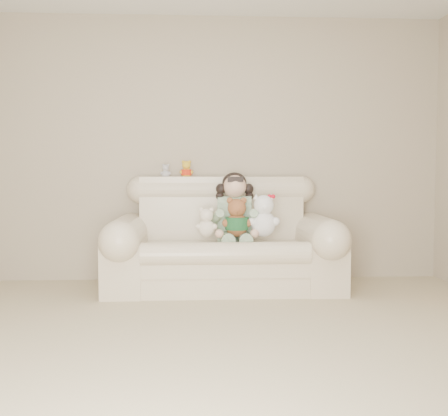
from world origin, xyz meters
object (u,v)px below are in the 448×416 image
sofa (223,233)px  white_cat (264,211)px  cream_teddy (206,219)px  seated_child (235,207)px  brown_teddy (237,213)px

sofa → white_cat: sofa is taller
white_cat → cream_teddy: white_cat is taller
seated_child → brown_teddy: bearing=-83.1°
sofa → white_cat: bearing=-19.3°
seated_child → white_cat: (0.24, -0.20, -0.03)m
white_cat → cream_teddy: (-0.51, -0.01, -0.07)m
white_cat → cream_teddy: bearing=178.5°
white_cat → cream_teddy: 0.51m
seated_child → cream_teddy: size_ratio=2.18×
seated_child → brown_teddy: size_ratio=1.62×
sofa → cream_teddy: (-0.16, -0.14, 0.14)m
seated_child → brown_teddy: (0.00, -0.21, -0.05)m
cream_teddy → white_cat: bearing=9.2°
seated_child → white_cat: size_ratio=1.48×
seated_child → cream_teddy: 0.36m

